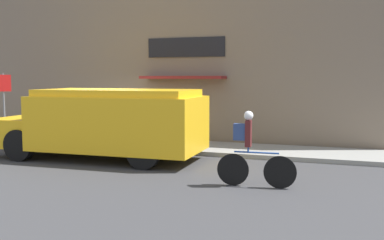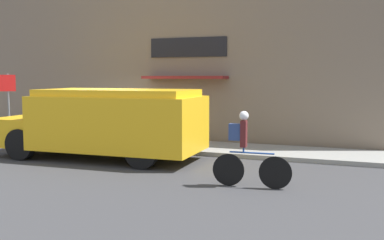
% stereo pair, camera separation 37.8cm
% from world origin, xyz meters
% --- Properties ---
extents(ground_plane, '(70.00, 70.00, 0.00)m').
position_xyz_m(ground_plane, '(0.00, 0.00, 0.00)').
color(ground_plane, '#38383A').
extents(sidewalk, '(28.00, 2.20, 0.13)m').
position_xyz_m(sidewalk, '(0.00, 1.10, 0.07)').
color(sidewalk, gray).
rests_on(sidewalk, ground_plane).
extents(storefront, '(17.48, 0.89, 5.74)m').
position_xyz_m(storefront, '(0.03, 2.38, 2.87)').
color(storefront, '#756656').
rests_on(storefront, ground_plane).
extents(school_bus, '(6.25, 2.77, 2.02)m').
position_xyz_m(school_bus, '(0.75, -1.39, 1.07)').
color(school_bus, yellow).
rests_on(school_bus, ground_plane).
extents(cyclist, '(1.72, 0.21, 1.65)m').
position_xyz_m(cyclist, '(5.36, -3.19, 0.78)').
color(cyclist, black).
rests_on(cyclist, ground_plane).
extents(stop_sign_post, '(0.45, 0.45, 2.36)m').
position_xyz_m(stop_sign_post, '(-4.47, 0.37, 1.71)').
color(stop_sign_post, slate).
rests_on(stop_sign_post, sidewalk).
extents(trash_bin, '(0.60, 0.60, 0.98)m').
position_xyz_m(trash_bin, '(1.13, 1.03, 0.63)').
color(trash_bin, '#2D5138').
rests_on(trash_bin, sidewalk).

